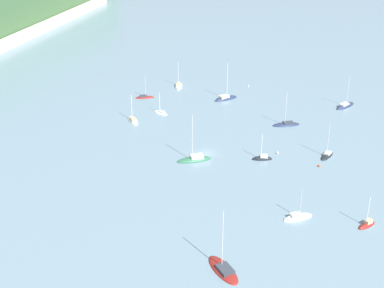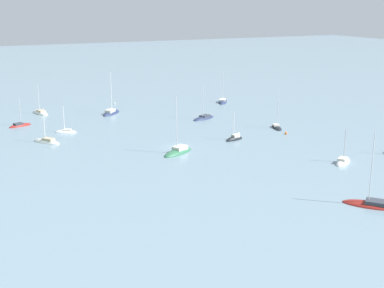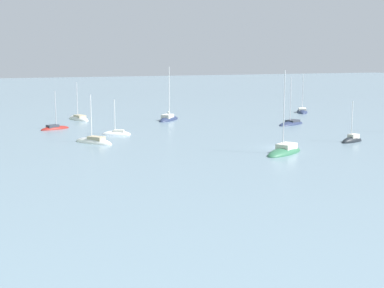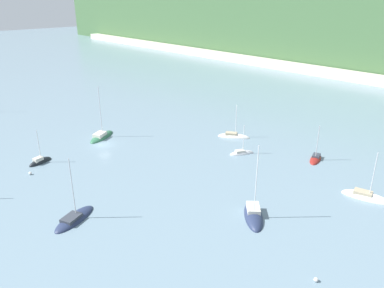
% 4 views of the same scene
% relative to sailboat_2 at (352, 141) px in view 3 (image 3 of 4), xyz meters
% --- Properties ---
extents(ground_plane, '(600.00, 600.00, 0.00)m').
position_rel_sailboat_2_xyz_m(ground_plane, '(0.15, 13.92, -0.11)').
color(ground_plane, slate).
extents(sailboat_2, '(2.88, 5.20, 7.51)m').
position_rel_sailboat_2_xyz_m(sailboat_2, '(0.00, 0.00, 0.00)').
color(sailboat_2, black).
rests_on(sailboat_2, ground_plane).
extents(sailboat_3, '(3.93, 6.29, 7.88)m').
position_rel_sailboat_2_xyz_m(sailboat_3, '(35.69, 41.17, -0.02)').
color(sailboat_3, maroon).
rests_on(sailboat_3, ground_plane).
extents(sailboat_4, '(7.21, 5.92, 8.61)m').
position_rel_sailboat_2_xyz_m(sailboat_4, '(16.25, 38.51, -0.03)').
color(sailboat_4, white).
rests_on(sailboat_4, ground_plane).
extents(sailboat_6, '(6.59, 8.86, 12.69)m').
position_rel_sailboat_2_xyz_m(sailboat_6, '(-4.18, 15.94, 0.02)').
color(sailboat_6, '#2D6647').
rests_on(sailboat_6, ground_plane).
extents(sailboat_7, '(8.71, 6.94, 10.30)m').
position_rel_sailboat_2_xyz_m(sailboat_7, '(41.99, -20.69, -0.03)').
color(sailboat_7, '#232D4C').
rests_on(sailboat_7, ground_plane).
extents(sailboat_8, '(8.09, 4.27, 9.12)m').
position_rel_sailboat_2_xyz_m(sailboat_8, '(49.27, 33.53, -0.04)').
color(sailboat_8, white).
rests_on(sailboat_8, ground_plane).
extents(sailboat_9, '(7.81, 7.79, 12.49)m').
position_rel_sailboat_2_xyz_m(sailboat_9, '(40.25, 15.88, 0.01)').
color(sailboat_9, '#232D4C').
rests_on(sailboat_9, ground_plane).
extents(sailboat_10, '(3.77, 5.34, 6.92)m').
position_rel_sailboat_2_xyz_m(sailboat_10, '(23.81, 32.47, -0.04)').
color(sailboat_10, silver).
rests_on(sailboat_10, ground_plane).
extents(sailboat_12, '(5.74, 8.34, 10.35)m').
position_rel_sailboat_2_xyz_m(sailboat_12, '(23.08, -4.21, -0.03)').
color(sailboat_12, '#232D4C').
rests_on(sailboat_12, ground_plane).
extents(mooring_buoy_0, '(0.52, 0.52, 0.52)m').
position_rel_sailboat_2_xyz_m(mooring_buoy_0, '(53.77, 10.42, 0.15)').
color(mooring_buoy_0, white).
rests_on(mooring_buoy_0, ground_plane).
extents(mooring_buoy_1, '(0.56, 0.56, 0.56)m').
position_rel_sailboat_2_xyz_m(mooring_buoy_1, '(3.92, -3.40, 0.17)').
color(mooring_buoy_1, white).
rests_on(mooring_buoy_1, ground_plane).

